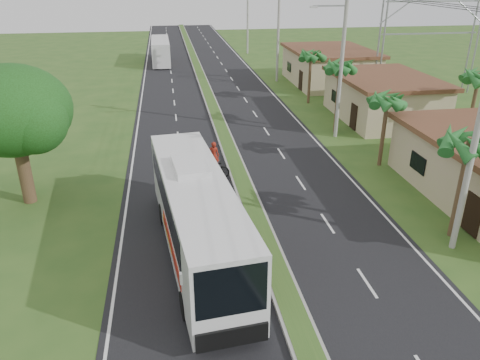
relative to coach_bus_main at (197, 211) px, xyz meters
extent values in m
plane|color=#2E521E|center=(3.18, -3.20, -2.21)|extent=(180.00, 180.00, 0.00)
cube|color=black|center=(3.18, 16.80, -2.20)|extent=(14.00, 160.00, 0.02)
cube|color=gray|center=(3.18, 16.80, -2.12)|extent=(1.20, 160.00, 0.17)
cube|color=#2E521E|center=(3.18, 16.80, -2.03)|extent=(0.95, 160.00, 0.02)
cube|color=silver|center=(-3.52, 16.80, -2.21)|extent=(0.12, 160.00, 0.01)
cube|color=silver|center=(9.88, 16.80, -2.21)|extent=(0.12, 160.00, 0.01)
cube|color=tan|center=(17.18, 18.80, -0.54)|extent=(7.00, 10.00, 3.35)
cube|color=#4F291C|center=(17.18, 18.80, 1.30)|extent=(7.60, 10.60, 0.32)
cube|color=tan|center=(17.18, 32.80, -0.46)|extent=(8.00, 11.00, 3.50)
cube|color=#4F291C|center=(17.18, 32.80, 1.45)|extent=(8.60, 11.60, 0.32)
cylinder|color=#473321|center=(12.18, -0.20, 0.29)|extent=(0.26, 0.26, 5.00)
cylinder|color=#473321|center=(12.58, 8.80, 0.09)|extent=(0.26, 0.26, 4.60)
cylinder|color=#473321|center=(11.98, 15.80, 0.49)|extent=(0.26, 0.26, 5.40)
cylinder|color=#473321|center=(12.48, 24.80, 0.19)|extent=(0.26, 0.26, 4.80)
cylinder|color=#473321|center=(20.68, 11.80, 0.39)|extent=(0.26, 0.26, 5.20)
cylinder|color=#473321|center=(-8.82, 6.80, -0.21)|extent=(0.70, 0.70, 4.00)
ellipsoid|color=#193B0F|center=(-8.82, 6.80, 2.99)|extent=(6.00, 6.00, 4.68)
sphere|color=#193B0F|center=(-7.62, 5.80, 2.69)|extent=(3.40, 3.40, 3.40)
cylinder|color=gray|center=(11.68, -1.20, 3.29)|extent=(0.28, 0.28, 11.00)
cylinder|color=gray|center=(11.68, 14.80, 3.79)|extent=(0.28, 0.28, 12.00)
cube|color=gray|center=(10.48, 14.80, 7.29)|extent=(2.40, 0.10, 0.10)
cylinder|color=gray|center=(11.68, 34.80, 3.29)|extent=(0.28, 0.28, 11.00)
cylinder|color=gray|center=(11.68, 54.80, 3.04)|extent=(0.28, 0.28, 10.50)
cylinder|color=gray|center=(20.18, 26.30, 3.79)|extent=(0.18, 0.18, 12.00)
cylinder|color=gray|center=(30.18, 26.30, 3.79)|extent=(0.18, 0.18, 12.00)
cylinder|color=gray|center=(20.18, 27.30, 3.79)|extent=(0.18, 0.18, 12.00)
cylinder|color=gray|center=(30.18, 27.30, 3.79)|extent=(0.18, 0.18, 12.00)
cube|color=gray|center=(25.18, 26.80, 3.79)|extent=(10.00, 0.14, 0.14)
cube|color=gray|center=(25.18, 26.80, 6.79)|extent=(10.00, 0.14, 0.14)
cube|color=silver|center=(0.01, -0.06, -0.11)|extent=(3.88, 12.65, 3.27)
cube|color=black|center=(-0.06, 0.56, 0.61)|extent=(3.67, 10.18, 1.31)
cube|color=black|center=(0.65, -6.19, 0.41)|extent=(2.34, 0.38, 1.83)
cube|color=#A31A0D|center=(0.14, -1.30, -0.77)|extent=(3.19, 5.64, 0.57)
cube|color=orange|center=(-0.03, 0.25, -1.03)|extent=(2.95, 3.37, 0.26)
cube|color=silver|center=(-0.12, 1.18, 1.67)|extent=(1.70, 2.63, 0.29)
cylinder|color=black|center=(-0.75, -4.10, -1.67)|extent=(0.44, 1.11, 1.08)
cylinder|color=black|center=(1.58, -3.86, -1.67)|extent=(0.44, 1.11, 1.08)
cylinder|color=black|center=(-1.51, 3.12, -1.67)|extent=(0.44, 1.11, 1.08)
cylinder|color=black|center=(0.83, 3.37, -1.67)|extent=(0.44, 1.11, 1.08)
cube|color=silver|center=(-1.47, 48.86, -0.58)|extent=(2.44, 10.77, 2.99)
cube|color=black|center=(-1.47, 49.33, 0.32)|extent=(2.46, 7.96, 1.02)
cube|color=orange|center=(-1.46, 47.93, -1.15)|extent=(2.44, 5.16, 0.33)
cylinder|color=black|center=(-2.45, 44.42, -1.76)|extent=(0.29, 0.90, 0.90)
cylinder|color=black|center=(-0.40, 44.44, -1.76)|extent=(0.29, 0.90, 0.90)
cylinder|color=black|center=(-2.54, 52.82, -1.76)|extent=(0.29, 0.90, 0.90)
cylinder|color=black|center=(-0.48, 52.84, -1.76)|extent=(0.29, 0.90, 0.90)
imported|color=black|center=(1.63, 8.51, -1.64)|extent=(1.99, 1.05, 1.15)
imported|color=maroon|center=(1.63, 8.51, -0.78)|extent=(0.74, 0.59, 1.78)
camera|label=1|loc=(-0.92, -17.94, 9.52)|focal=35.00mm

